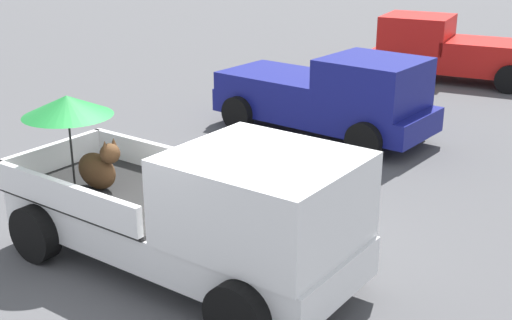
% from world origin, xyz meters
% --- Properties ---
extents(ground_plane, '(80.00, 80.00, 0.00)m').
position_xyz_m(ground_plane, '(0.00, 0.00, 0.00)').
color(ground_plane, '#4C4C4F').
extents(pickup_truck_main, '(5.13, 2.43, 2.23)m').
position_xyz_m(pickup_truck_main, '(0.41, 0.00, 0.97)').
color(pickup_truck_main, black).
rests_on(pickup_truck_main, ground).
extents(pickup_truck_red, '(5.07, 2.93, 1.80)m').
position_xyz_m(pickup_truck_red, '(-1.80, 12.98, 0.87)').
color(pickup_truck_red, black).
rests_on(pickup_truck_red, ground).
extents(pickup_truck_far, '(4.80, 2.16, 1.80)m').
position_xyz_m(pickup_truck_far, '(-1.61, 6.30, 0.87)').
color(pickup_truck_far, black).
rests_on(pickup_truck_far, ground).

